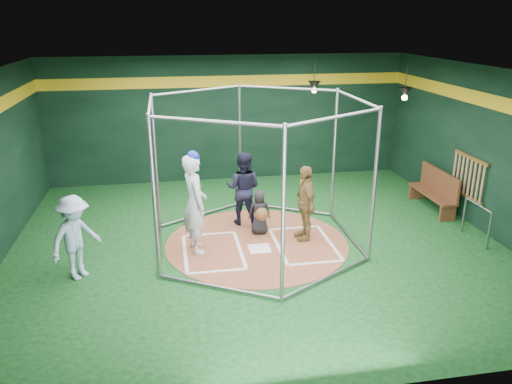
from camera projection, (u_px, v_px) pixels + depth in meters
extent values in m
cube|color=#0D3B14|center=(257.00, 244.00, 10.42)|extent=(10.00, 9.00, 0.02)
cube|color=black|center=(257.00, 72.00, 9.26)|extent=(10.00, 9.00, 0.02)
cube|color=black|center=(228.00, 119.00, 14.01)|extent=(10.00, 0.10, 3.50)
cube|color=black|center=(327.00, 271.00, 5.66)|extent=(10.00, 0.10, 3.50)
cube|color=black|center=(486.00, 151.00, 10.67)|extent=(0.10, 9.00, 3.50)
cube|color=gold|center=(228.00, 81.00, 13.64)|extent=(10.00, 0.01, 0.30)
cube|color=gold|center=(493.00, 102.00, 10.32)|extent=(0.01, 9.00, 0.30)
cylinder|color=#995537|center=(257.00, 243.00, 10.42)|extent=(3.80, 3.80, 0.01)
cube|color=white|center=(259.00, 249.00, 10.14)|extent=(0.43, 0.43, 0.01)
cube|color=white|center=(209.00, 234.00, 10.81)|extent=(1.10, 0.07, 0.01)
cube|color=white|center=(217.00, 271.00, 9.23)|extent=(1.10, 0.07, 0.01)
cube|color=white|center=(185.00, 253.00, 9.93)|extent=(0.07, 1.70, 0.01)
cube|color=white|center=(240.00, 249.00, 10.12)|extent=(0.07, 1.70, 0.01)
cube|color=white|center=(294.00, 228.00, 11.13)|extent=(1.10, 0.07, 0.01)
cube|color=white|center=(316.00, 263.00, 9.55)|extent=(1.10, 0.07, 0.01)
cube|color=white|center=(278.00, 246.00, 10.25)|extent=(0.07, 1.70, 0.01)
cube|color=white|center=(329.00, 242.00, 10.43)|extent=(0.07, 1.70, 0.01)
cylinder|color=gray|center=(334.00, 155.00, 11.32)|extent=(0.07, 0.07, 3.00)
cylinder|color=gray|center=(240.00, 147.00, 12.06)|extent=(0.07, 0.07, 3.00)
cylinder|color=gray|center=(156.00, 164.00, 10.66)|extent=(0.07, 0.07, 3.00)
cylinder|color=gray|center=(154.00, 201.00, 8.52)|extent=(0.07, 0.07, 3.00)
cylinder|color=gray|center=(283.00, 218.00, 7.79)|extent=(0.07, 0.07, 3.00)
cylinder|color=gray|center=(374.00, 187.00, 9.18)|extent=(0.07, 0.07, 3.00)
cylinder|color=gray|center=(287.00, 88.00, 11.21)|extent=(2.02, 1.20, 0.06)
cylinder|color=gray|center=(284.00, 208.00, 12.17)|extent=(2.02, 1.20, 0.06)
cylinder|color=gray|center=(198.00, 90.00, 10.87)|extent=(2.02, 1.20, 0.06)
cylinder|color=gray|center=(203.00, 214.00, 11.84)|extent=(2.02, 1.20, 0.06)
cylinder|color=gray|center=(150.00, 105.00, 9.11)|extent=(0.06, 2.30, 0.06)
cylinder|color=gray|center=(160.00, 248.00, 10.07)|extent=(0.06, 2.30, 0.06)
cylinder|color=gray|center=(213.00, 121.00, 7.67)|extent=(2.02, 1.20, 0.06)
cylinder|color=gray|center=(218.00, 287.00, 8.64)|extent=(2.02, 1.20, 0.06)
cylinder|color=gray|center=(337.00, 117.00, 8.00)|extent=(2.02, 1.20, 0.06)
cylinder|color=gray|center=(328.00, 277.00, 8.97)|extent=(2.02, 1.20, 0.06)
cylinder|color=gray|center=(357.00, 99.00, 9.77)|extent=(0.06, 2.30, 0.06)
cylinder|color=gray|center=(348.00, 234.00, 10.73)|extent=(0.06, 2.30, 0.06)
cube|color=brown|center=(471.00, 158.00, 11.11)|extent=(0.05, 1.25, 0.08)
cube|color=brown|center=(466.00, 196.00, 11.41)|extent=(0.05, 1.25, 0.08)
cylinder|color=tan|center=(482.00, 185.00, 10.75)|extent=(0.06, 0.06, 0.85)
cylinder|color=tan|center=(478.00, 182.00, 10.90)|extent=(0.06, 0.06, 0.85)
cylinder|color=tan|center=(474.00, 180.00, 11.04)|extent=(0.06, 0.06, 0.85)
cylinder|color=tan|center=(470.00, 178.00, 11.19)|extent=(0.06, 0.06, 0.85)
cylinder|color=tan|center=(466.00, 176.00, 11.33)|extent=(0.06, 0.06, 0.85)
cylinder|color=tan|center=(462.00, 174.00, 11.48)|extent=(0.06, 0.06, 0.85)
cylinder|color=tan|center=(458.00, 172.00, 11.63)|extent=(0.06, 0.06, 0.85)
cylinder|color=tan|center=(454.00, 170.00, 11.77)|extent=(0.06, 0.06, 0.85)
cone|color=black|center=(314.00, 85.00, 13.21)|extent=(0.34, 0.34, 0.22)
sphere|color=#FFD899|center=(314.00, 90.00, 13.26)|extent=(0.14, 0.14, 0.14)
cylinder|color=black|center=(315.00, 72.00, 13.10)|extent=(0.02, 0.02, 0.70)
cone|color=black|center=(405.00, 92.00, 12.03)|extent=(0.34, 0.34, 0.22)
sphere|color=#FFD899|center=(405.00, 98.00, 12.07)|extent=(0.14, 0.14, 0.14)
cylinder|color=black|center=(407.00, 77.00, 11.91)|extent=(0.02, 0.02, 0.70)
imported|color=silver|center=(195.00, 204.00, 9.77)|extent=(0.62, 0.81, 2.00)
sphere|color=navy|center=(193.00, 157.00, 9.46)|extent=(0.26, 0.26, 0.26)
imported|color=#AF904B|center=(305.00, 203.00, 10.37)|extent=(0.43, 0.96, 1.60)
imported|color=black|center=(260.00, 212.00, 10.72)|extent=(0.51, 0.36, 0.98)
sphere|color=brown|center=(262.00, 214.00, 10.47)|extent=(0.28, 0.28, 0.28)
imported|color=black|center=(243.00, 188.00, 11.14)|extent=(1.00, 0.90, 1.67)
imported|color=#A6C1DC|center=(75.00, 238.00, 8.82)|extent=(1.11, 1.14, 1.56)
cube|color=brown|center=(432.00, 194.00, 12.13)|extent=(0.40, 1.70, 0.06)
cube|color=brown|center=(440.00, 181.00, 12.05)|extent=(0.06, 1.70, 0.57)
cube|color=brown|center=(447.00, 213.00, 11.50)|extent=(0.38, 0.08, 0.38)
cube|color=brown|center=(416.00, 192.00, 12.90)|extent=(0.38, 0.08, 0.38)
cylinder|color=gray|center=(489.00, 231.00, 10.01)|extent=(0.05, 0.05, 0.81)
cylinder|color=gray|center=(464.00, 214.00, 10.85)|extent=(0.05, 0.05, 0.81)
cylinder|color=gray|center=(479.00, 205.00, 10.30)|extent=(0.05, 0.90, 0.05)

